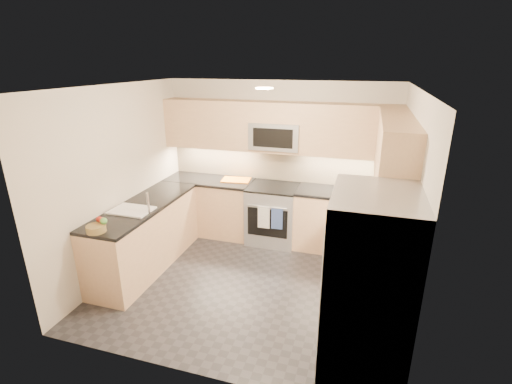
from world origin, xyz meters
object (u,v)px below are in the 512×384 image
fruit_basket (96,229)px  gas_range (273,214)px  utensil_bowl (381,190)px  cutting_board (236,180)px  microwave (276,136)px  refrigerator (367,292)px

fruit_basket → gas_range: bearing=55.1°
utensil_bowl → cutting_board: utensil_bowl is taller
microwave → refrigerator: microwave is taller
gas_range → refrigerator: refrigerator is taller
microwave → gas_range: bearing=-90.0°
gas_range → fruit_basket: bearing=-124.9°
microwave → refrigerator: 3.04m
gas_range → refrigerator: bearing=-59.1°
utensil_bowl → refrigerator: bearing=-93.2°
refrigerator → fruit_basket: (-2.97, 0.25, 0.08)m
refrigerator → cutting_board: (-2.10, 2.52, 0.05)m
microwave → refrigerator: (1.45, -2.55, -0.80)m
refrigerator → utensil_bowl: bearing=86.8°
gas_range → utensil_bowl: utensil_bowl is taller
gas_range → refrigerator: size_ratio=0.51×
fruit_basket → cutting_board: bearing=69.0°
gas_range → microwave: 1.25m
gas_range → fruit_basket: 2.70m
gas_range → utensil_bowl: 1.68m
cutting_board → refrigerator: bearing=-50.2°
cutting_board → fruit_basket: (-0.87, -2.27, 0.03)m
microwave → cutting_board: (-0.65, -0.03, -0.75)m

